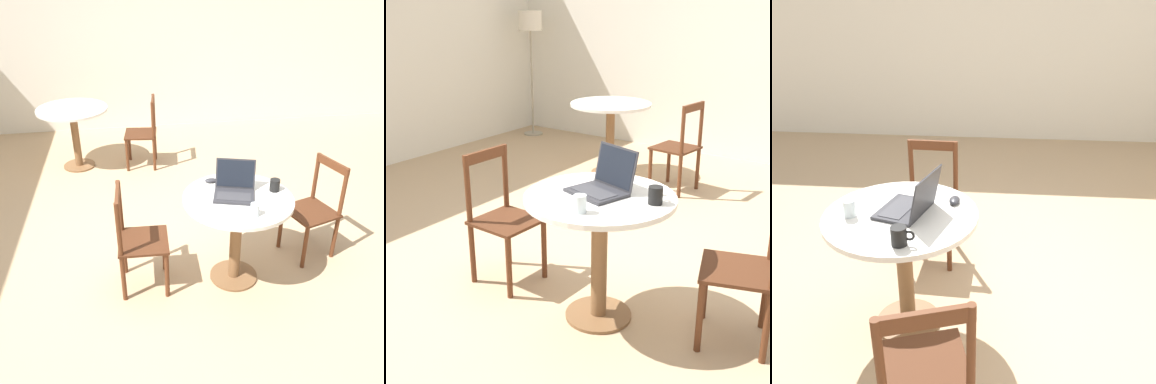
% 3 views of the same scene
% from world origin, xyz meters
% --- Properties ---
extents(ground_plane, '(16.00, 16.00, 0.00)m').
position_xyz_m(ground_plane, '(0.00, 0.00, 0.00)').
color(ground_plane, tan).
extents(wall_side, '(0.06, 9.40, 2.70)m').
position_xyz_m(wall_side, '(3.23, 0.00, 1.35)').
color(wall_side, silver).
rests_on(wall_side, ground_plane).
extents(cafe_table_near, '(0.84, 0.84, 0.76)m').
position_xyz_m(cafe_table_near, '(-0.49, -0.40, 0.60)').
color(cafe_table_near, brown).
rests_on(cafe_table_near, ground_plane).
extents(cafe_table_mid, '(0.84, 0.84, 0.76)m').
position_xyz_m(cafe_table_mid, '(1.89, 1.01, 0.60)').
color(cafe_table_mid, brown).
rests_on(cafe_table_mid, ground_plane).
extents(chair_near_back, '(0.39, 0.39, 0.87)m').
position_xyz_m(chair_near_back, '(-0.46, 0.36, 0.43)').
color(chair_near_back, '#562D19').
rests_on(chair_near_back, ground_plane).
extents(chair_near_front, '(0.48, 0.48, 0.87)m').
position_xyz_m(chair_near_front, '(-0.24, -1.16, 0.43)').
color(chair_near_front, '#562D19').
rests_on(chair_near_front, ground_plane).
extents(chair_mid_front, '(0.42, 0.42, 0.87)m').
position_xyz_m(chair_mid_front, '(1.80, 0.18, 0.43)').
color(chair_mid_front, '#562D19').
rests_on(chair_mid_front, ground_plane).
extents(floor_lamp, '(0.30, 0.30, 1.63)m').
position_xyz_m(floor_lamp, '(2.78, 2.82, 1.40)').
color(floor_lamp, '#9E937F').
rests_on(floor_lamp, ground_plane).
extents(laptop, '(0.36, 0.37, 0.24)m').
position_xyz_m(laptop, '(-0.44, -0.39, 0.81)').
color(laptop, '#2D2D33').
rests_on(laptop, cafe_table_near).
extents(mouse, '(0.06, 0.10, 0.03)m').
position_xyz_m(mouse, '(-0.21, -0.25, 0.77)').
color(mouse, '#2D2D33').
rests_on(mouse, cafe_table_near).
extents(mug, '(0.12, 0.08, 0.09)m').
position_xyz_m(mug, '(-0.42, -0.70, 0.81)').
color(mug, black).
rests_on(mug, cafe_table_near).
extents(drinking_glass, '(0.07, 0.07, 0.09)m').
position_xyz_m(drinking_glass, '(-0.75, -0.45, 0.80)').
color(drinking_glass, silver).
rests_on(drinking_glass, cafe_table_near).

